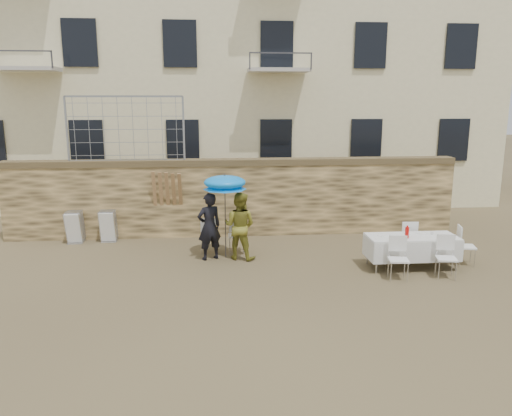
{
  "coord_description": "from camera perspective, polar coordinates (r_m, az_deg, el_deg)",
  "views": [
    {
      "loc": [
        -0.61,
        -9.3,
        3.92
      ],
      "look_at": [
        0.4,
        2.2,
        1.4
      ],
      "focal_mm": 35.0,
      "sensor_mm": 36.0,
      "label": 1
    }
  ],
  "objects": [
    {
      "name": "chair_stack_left",
      "position": [
        14.91,
        -19.8,
        -1.85
      ],
      "size": [
        0.46,
        0.55,
        0.92
      ],
      "primitive_type": null,
      "color": "white",
      "rests_on": "ground"
    },
    {
      "name": "apartment_building",
      "position": [
        21.6,
        -3.59,
        21.84
      ],
      "size": [
        20.0,
        8.0,
        15.0
      ],
      "primitive_type": "cube",
      "color": "beige",
      "rests_on": "ground"
    },
    {
      "name": "table_chair_side",
      "position": [
        13.05,
        22.9,
        -3.96
      ],
      "size": [
        0.58,
        0.58,
        0.96
      ],
      "primitive_type": null,
      "rotation": [
        0.0,
        0.0,
        1.33
      ],
      "color": "white",
      "rests_on": "ground"
    },
    {
      "name": "table_chair_front_left",
      "position": [
        11.5,
        15.98,
        -5.59
      ],
      "size": [
        0.55,
        0.55,
        0.96
      ],
      "primitive_type": null,
      "rotation": [
        0.0,
        0.0,
        -0.17
      ],
      "color": "white",
      "rests_on": "ground"
    },
    {
      "name": "table_chair_back",
      "position": [
        13.16,
        16.86,
        -3.37
      ],
      "size": [
        0.5,
        0.5,
        0.96
      ],
      "primitive_type": null,
      "rotation": [
        0.0,
        0.0,
        3.09
      ],
      "color": "white",
      "rests_on": "ground"
    },
    {
      "name": "wood_planks",
      "position": [
        14.41,
        -10.24,
        0.43
      ],
      "size": [
        0.7,
        0.2,
        2.0
      ],
      "primitive_type": null,
      "color": "#A37749",
      "rests_on": "ground"
    },
    {
      "name": "chain_link_fence",
      "position": [
        14.52,
        -14.66,
        8.69
      ],
      "size": [
        3.2,
        0.06,
        1.8
      ],
      "primitive_type": null,
      "color": "gray",
      "rests_on": "stone_wall"
    },
    {
      "name": "couple_chair_left",
      "position": [
        13.0,
        -5.32,
        -3.08
      ],
      "size": [
        0.55,
        0.55,
        0.96
      ],
      "primitive_type": null,
      "rotation": [
        0.0,
        0.0,
        2.99
      ],
      "color": "white",
      "rests_on": "ground"
    },
    {
      "name": "banquet_table",
      "position": [
        12.31,
        17.43,
        -3.28
      ],
      "size": [
        2.1,
        0.85,
        0.78
      ],
      "color": "silver",
      "rests_on": "ground"
    },
    {
      "name": "couple_chair_right",
      "position": [
        13.02,
        -2.23,
        -3.02
      ],
      "size": [
        0.48,
        0.48,
        0.96
      ],
      "primitive_type": null,
      "rotation": [
        0.0,
        0.0,
        3.13
      ],
      "color": "white",
      "rests_on": "ground"
    },
    {
      "name": "man_suit",
      "position": [
        12.38,
        -5.36,
        -2.12
      ],
      "size": [
        0.73,
        0.61,
        1.69
      ],
      "primitive_type": "imported",
      "rotation": [
        0.0,
        0.0,
        3.55
      ],
      "color": "black",
      "rests_on": "ground"
    },
    {
      "name": "umbrella",
      "position": [
        12.27,
        -3.59,
        2.65
      ],
      "size": [
        1.08,
        1.08,
        1.98
      ],
      "color": "#3F3F44",
      "rests_on": "ground"
    },
    {
      "name": "ground",
      "position": [
        10.11,
        -1.19,
        -10.51
      ],
      "size": [
        80.0,
        80.0,
        0.0
      ],
      "primitive_type": "plane",
      "color": "brown",
      "rests_on": "ground"
    },
    {
      "name": "woman_dress",
      "position": [
        12.39,
        -1.89,
        -2.05
      ],
      "size": [
        1.01,
        0.92,
        1.69
      ],
      "primitive_type": "imported",
      "rotation": [
        0.0,
        0.0,
        2.72
      ],
      "color": "gold",
      "rests_on": "ground"
    },
    {
      "name": "table_chair_front_right",
      "position": [
        11.93,
        20.94,
        -5.28
      ],
      "size": [
        0.57,
        0.57,
        0.96
      ],
      "primitive_type": null,
      "rotation": [
        0.0,
        0.0,
        -0.22
      ],
      "color": "white",
      "rests_on": "ground"
    },
    {
      "name": "stone_wall",
      "position": [
        14.58,
        -2.53,
        1.16
      ],
      "size": [
        13.0,
        0.5,
        2.2
      ],
      "primitive_type": "cube",
      "color": "olive",
      "rests_on": "ground"
    },
    {
      "name": "soda_bottle",
      "position": [
        12.06,
        16.87,
        -2.7
      ],
      "size": [
        0.09,
        0.09,
        0.26
      ],
      "primitive_type": "cylinder",
      "color": "red",
      "rests_on": "banquet_table"
    },
    {
      "name": "chair_stack_right",
      "position": [
        14.7,
        -16.41,
        -1.81
      ],
      "size": [
        0.46,
        0.47,
        0.92
      ],
      "primitive_type": null,
      "color": "white",
      "rests_on": "ground"
    }
  ]
}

